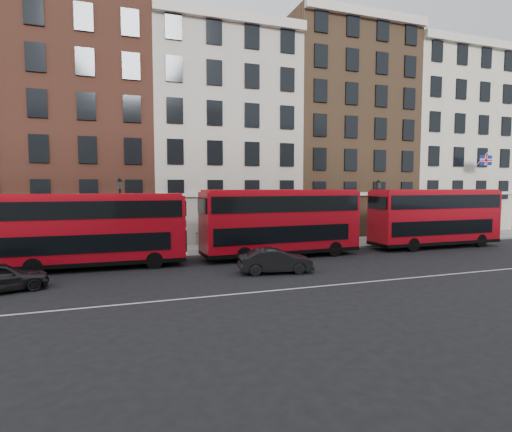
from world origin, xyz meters
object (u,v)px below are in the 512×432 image
object	(u,v)px
bus_d	(435,216)
car_front	(276,261)
bus_b	(92,229)
bus_c	(281,221)
traffic_light	(498,213)

from	to	relation	value
bus_d	car_front	size ratio (longest dim) A/B	2.65
bus_b	bus_c	size ratio (longest dim) A/B	0.95
bus_b	car_front	world-z (taller)	bus_b
bus_c	car_front	size ratio (longest dim) A/B	2.68
bus_b	bus_c	bearing A→B (deg)	1.13
car_front	traffic_light	distance (m)	25.68
car_front	bus_c	bearing A→B (deg)	-16.84
bus_c	traffic_light	size ratio (longest dim) A/B	3.43
bus_b	bus_d	xyz separation A→B (m)	(25.48, -0.00, 0.10)
bus_b	traffic_light	world-z (taller)	bus_b
bus_c	bus_d	distance (m)	13.40
bus_c	traffic_light	world-z (taller)	bus_c
bus_b	bus_d	size ratio (longest dim) A/B	0.96
bus_d	car_front	distance (m)	16.43
traffic_light	bus_b	bearing A→B (deg)	-176.89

